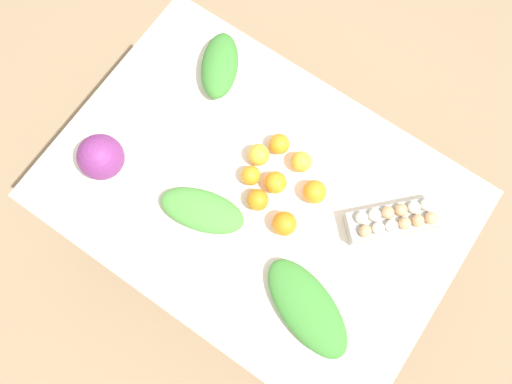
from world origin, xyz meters
The scene contains 15 objects.
ground_plane centered at (0.00, 0.00, 0.00)m, with size 8.00×8.00×0.00m, color #937A5B.
dining_table centered at (0.00, 0.00, 0.64)m, with size 1.35×0.94×0.73m.
cabbage_purple centered at (-0.47, -0.20, 0.81)m, with size 0.15×0.15×0.15m, color #7A2D75.
egg_carton centered at (0.42, 0.17, 0.78)m, with size 0.28×0.28×0.09m.
greens_bunch_beet_tops centered at (0.34, -0.22, 0.77)m, with size 0.35×0.16×0.07m, color #3D8433.
greens_bunch_chard centered at (-0.36, 0.30, 0.78)m, with size 0.25×0.13×0.08m, color #3D8433.
greens_bunch_dandelion centered at (-0.11, -0.15, 0.76)m, with size 0.28×0.14×0.06m, color #4C933D.
orange_0 centered at (-0.04, 0.03, 0.77)m, with size 0.07×0.07×0.07m, color orange.
orange_1 centered at (0.04, 0.06, 0.77)m, with size 0.07×0.07×0.07m, color orange.
orange_2 centered at (0.14, -0.04, 0.77)m, with size 0.08×0.08×0.08m, color orange.
orange_3 centered at (0.07, 0.17, 0.77)m, with size 0.07×0.07×0.07m, color #F9A833.
orange_4 centered at (0.16, 0.10, 0.77)m, with size 0.08×0.08×0.08m, color orange.
orange_5 centered at (0.02, -0.02, 0.77)m, with size 0.07×0.07×0.07m, color orange.
orange_6 centered at (-0.06, 0.11, 0.77)m, with size 0.07×0.07×0.07m, color #F9A833.
orange_7 centered at (-0.03, 0.18, 0.77)m, with size 0.07×0.07×0.07m, color orange.
Camera 1 is at (0.24, -0.35, 2.33)m, focal length 35.00 mm.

